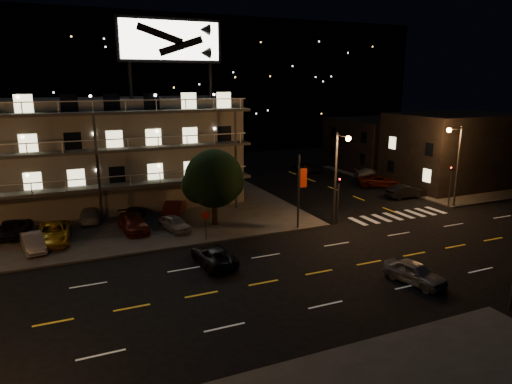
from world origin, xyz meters
name	(u,v)px	position (x,y,z in m)	size (l,w,h in m)	color
ground	(292,277)	(0.00, 0.00, 0.00)	(140.00, 140.00, 0.00)	black
curb_nw	(52,218)	(-14.00, 20.00, 0.07)	(44.00, 24.00, 0.15)	#383835
curb_ne	(426,178)	(30.00, 20.00, 0.07)	(16.00, 24.00, 0.15)	#383835
motel	(91,152)	(-9.94, 23.88, 5.34)	(28.00, 13.80, 18.10)	gray
side_bldg_front	(453,150)	(29.99, 16.00, 4.25)	(14.06, 10.00, 8.50)	black
side_bldg_back	(386,144)	(29.99, 28.00, 3.50)	(14.06, 12.00, 7.00)	black
hill_backdrop	(92,84)	(-5.94, 68.78, 11.55)	(120.00, 25.00, 24.00)	black
streetlight_nc	(338,169)	(8.50, 7.94, 4.96)	(0.44, 1.92, 8.00)	#2D2D30
streetlight_ne	(456,158)	(22.14, 8.30, 4.96)	(1.92, 0.44, 8.00)	#2D2D30
signal_nw	(338,195)	(9.00, 8.50, 2.57)	(0.20, 0.27, 4.60)	#2D2D30
signal_ne	(451,182)	(22.00, 8.50, 2.57)	(0.27, 0.20, 4.60)	#2D2D30
banner_north	(299,190)	(5.09, 8.40, 3.43)	(0.83, 0.16, 6.40)	#2D2D30
stop_sign	(206,221)	(-3.00, 8.57, 1.71)	(0.91, 0.11, 2.61)	#2D2D30
tree	(213,180)	(-1.14, 12.13, 4.02)	(5.17, 4.98, 6.52)	black
lot_car_1	(33,242)	(-15.24, 11.39, 0.78)	(1.34, 3.85, 1.27)	gray
lot_car_2	(53,233)	(-13.87, 12.82, 0.87)	(2.38, 5.15, 1.43)	#C19012
lot_car_3	(133,223)	(-7.83, 13.12, 0.83)	(1.90, 4.68, 1.36)	#50160B
lot_car_4	(175,223)	(-4.68, 11.77, 0.77)	(1.46, 3.62, 1.23)	gray
lot_car_6	(13,228)	(-16.80, 15.72, 0.81)	(2.20, 4.76, 1.32)	black
lot_car_7	(90,215)	(-10.89, 17.26, 0.78)	(1.76, 4.33, 1.26)	gray
lot_car_8	(134,213)	(-7.29, 16.03, 0.82)	(1.57, 3.91, 1.33)	black
lot_car_9	(175,208)	(-3.62, 16.11, 0.87)	(1.52, 4.37, 1.44)	#50160B
side_car_0	(406,192)	(20.69, 13.13, 0.70)	(1.49, 4.27, 1.41)	black
side_car_1	(379,181)	(21.51, 18.58, 0.72)	(2.38, 5.15, 1.43)	#50160B
side_car_2	(373,174)	(23.44, 22.27, 0.68)	(1.90, 4.67, 1.36)	gray
side_car_3	(306,167)	(17.78, 29.36, 0.74)	(1.74, 4.34, 1.48)	black
road_car_east	(415,273)	(6.58, -3.74, 0.68)	(1.60, 3.97, 1.35)	gray
road_car_west	(214,255)	(-3.87, 4.14, 0.63)	(2.10, 4.55, 1.26)	black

